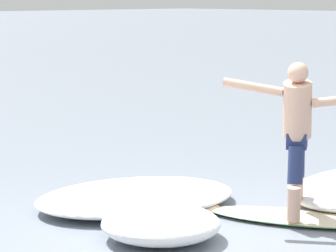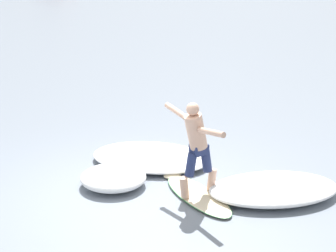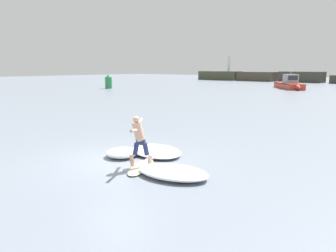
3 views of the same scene
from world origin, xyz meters
The scene contains 5 objects.
ground_plane centered at (0.00, 0.00, 0.00)m, with size 200.00×200.00×0.00m, color gray.
surfboard centered at (1.17, -0.14, 0.04)m, with size 1.32×1.93×0.21m.
surfer centered at (1.15, -0.20, 0.97)m, with size 0.89×1.27×1.55m.
wave_foam_at_nose centered at (-0.21, 0.32, 0.15)m, with size 1.49×1.49×0.30m.
wave_foam_beside centered at (0.41, 1.38, 0.11)m, with size 2.60×2.15×0.21m.
Camera 1 is at (-5.13, -4.90, 2.25)m, focal length 85.00 mm.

